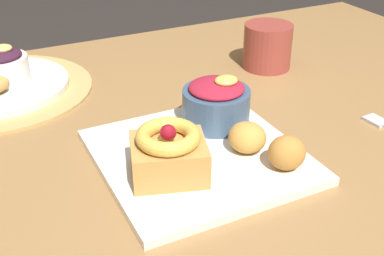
% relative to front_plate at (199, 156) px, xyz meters
% --- Properties ---
extents(dining_table, '(1.31, 0.95, 0.73)m').
position_rel_front_plate_xyz_m(dining_table, '(0.06, 0.06, -0.10)').
color(dining_table, olive).
rests_on(dining_table, ground_plane).
extents(front_plate, '(0.26, 0.26, 0.01)m').
position_rel_front_plate_xyz_m(front_plate, '(0.00, 0.00, 0.00)').
color(front_plate, white).
rests_on(front_plate, dining_table).
extents(cake_slice, '(0.11, 0.10, 0.07)m').
position_rel_front_plate_xyz_m(cake_slice, '(-0.06, -0.03, 0.04)').
color(cake_slice, '#C68E47').
rests_on(cake_slice, front_plate).
extents(berry_ramekin, '(0.10, 0.10, 0.08)m').
position_rel_front_plate_xyz_m(berry_ramekin, '(0.07, 0.06, 0.04)').
color(berry_ramekin, '#3D5675').
rests_on(berry_ramekin, front_plate).
extents(fritter_front, '(0.05, 0.05, 0.04)m').
position_rel_front_plate_xyz_m(fritter_front, '(0.06, -0.02, 0.03)').
color(fritter_front, gold).
rests_on(fritter_front, front_plate).
extents(fritter_middle, '(0.05, 0.05, 0.04)m').
position_rel_front_plate_xyz_m(fritter_middle, '(0.08, -0.08, 0.03)').
color(fritter_middle, '#BC7F38').
rests_on(fritter_middle, front_plate).
extents(back_ramekin, '(0.09, 0.09, 0.07)m').
position_rel_front_plate_xyz_m(back_ramekin, '(-0.20, 0.35, 0.04)').
color(back_ramekin, white).
rests_on(back_ramekin, back_plate).
extents(coffee_mug, '(0.09, 0.09, 0.08)m').
position_rel_front_plate_xyz_m(coffee_mug, '(0.27, 0.23, 0.04)').
color(coffee_mug, '#993D33').
rests_on(coffee_mug, dining_table).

